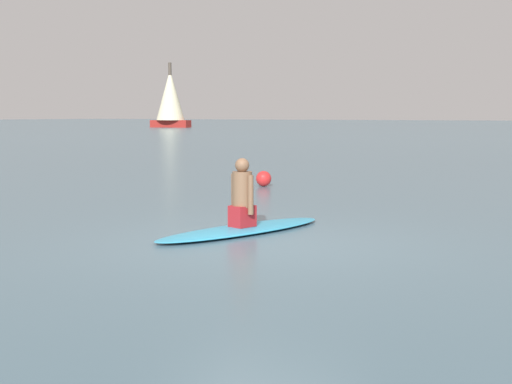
% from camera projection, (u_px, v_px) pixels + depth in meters
% --- Properties ---
extents(ground_plane, '(400.00, 400.00, 0.00)m').
position_uv_depth(ground_plane, '(258.00, 244.00, 9.48)').
color(ground_plane, slate).
extents(surfboard, '(1.47, 3.25, 0.08)m').
position_uv_depth(surfboard, '(242.00, 229.00, 10.43)').
color(surfboard, '#339EC6').
rests_on(surfboard, ground).
extents(person_paddler, '(0.44, 0.38, 1.00)m').
position_uv_depth(person_paddler, '(242.00, 196.00, 10.37)').
color(person_paddler, '#A51E23').
rests_on(person_paddler, surfboard).
extents(sailboat_distant, '(5.56, 4.40, 8.51)m').
position_uv_depth(sailboat_distant, '(170.00, 97.00, 94.26)').
color(sailboat_distant, maroon).
rests_on(sailboat_distant, ground).
extents(buoy_marker, '(0.37, 0.37, 0.37)m').
position_uv_depth(buoy_marker, '(264.00, 179.00, 17.06)').
color(buoy_marker, red).
rests_on(buoy_marker, ground).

